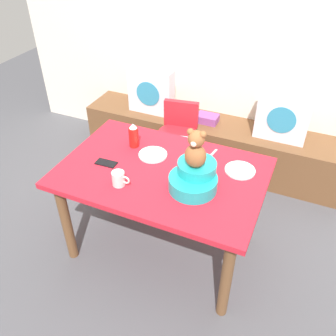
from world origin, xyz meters
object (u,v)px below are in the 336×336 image
pillow_floral_left (151,91)px  dinner_plate_near (153,155)px  dining_table (162,182)px  dinner_plate_far (240,170)px  highchair (178,136)px  cell_phone (106,163)px  ketchup_bottle (134,136)px  infant_seat_teal (194,178)px  teddy_bear (196,150)px  pillow_floral_right (283,116)px  book_stack (207,118)px  coffee_mug (119,179)px

pillow_floral_left → dinner_plate_near: (0.52, -1.04, 0.07)m
dining_table → dinner_plate_far: bearing=23.0°
highchair → cell_phone: highchair is taller
highchair → dinner_plate_near: bearing=-83.7°
highchair → ketchup_bottle: (-0.11, -0.57, 0.31)m
dining_table → highchair: (-0.20, 0.76, -0.12)m
highchair → infant_seat_teal: (0.45, -0.83, 0.29)m
infant_seat_teal → dinner_plate_far: 0.36m
teddy_bear → dinner_plate_far: size_ratio=1.25×
infant_seat_teal → dinner_plate_far: bearing=50.9°
dining_table → highchair: bearing=104.6°
pillow_floral_right → teddy_bear: (-0.35, -1.25, 0.34)m
dining_table → teddy_bear: 0.46m
teddy_bear → ketchup_bottle: bearing=155.0°
book_stack → dinner_plate_near: (-0.06, -1.07, 0.25)m
book_stack → coffee_mug: bearing=-94.4°
infant_seat_teal → ketchup_bottle: bearing=155.1°
book_stack → dinner_plate_far: bearing=-61.3°
dining_table → ketchup_bottle: size_ratio=7.27×
infant_seat_teal → teddy_bear: teddy_bear is taller
teddy_bear → dinner_plate_near: teddy_bear is taller
dinner_plate_near → ketchup_bottle: bearing=162.9°
pillow_floral_right → cell_phone: 1.59m
pillow_floral_left → pillow_floral_right: 1.25m
highchair → ketchup_bottle: bearing=-100.4°
book_stack → infant_seat_teal: 1.35m
book_stack → dinner_plate_near: 1.10m
infant_seat_teal → coffee_mug: infant_seat_teal is taller
pillow_floral_left → infant_seat_teal: same height
dining_table → coffee_mug: (-0.18, -0.24, 0.15)m
book_stack → dinner_plate_far: size_ratio=1.00×
dining_table → coffee_mug: bearing=-127.4°
dining_table → dinner_plate_near: 0.21m
pillow_floral_right → ketchup_bottle: 1.35m
coffee_mug → dinner_plate_far: bearing=33.9°
dining_table → book_stack: bearing=93.5°
dining_table → infant_seat_teal: (0.25, -0.07, 0.17)m
pillow_floral_left → dining_table: 1.34m
pillow_floral_right → dining_table: size_ratio=0.33×
ketchup_bottle → cell_phone: bearing=-105.2°
teddy_bear → ketchup_bottle: 0.64m
pillow_floral_right → dining_table: bearing=-117.1°
highchair → cell_phone: 0.89m
coffee_mug → dinner_plate_far: size_ratio=0.60×
infant_seat_teal → cell_phone: size_ratio=2.29×
dinner_plate_far → cell_phone: size_ratio=1.39×
infant_seat_teal → dinner_plate_far: infant_seat_teal is taller
highchair → ketchup_bottle: ketchup_bottle is taller
cell_phone → teddy_bear: bearing=-91.7°
book_stack → pillow_floral_left: bearing=-177.9°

